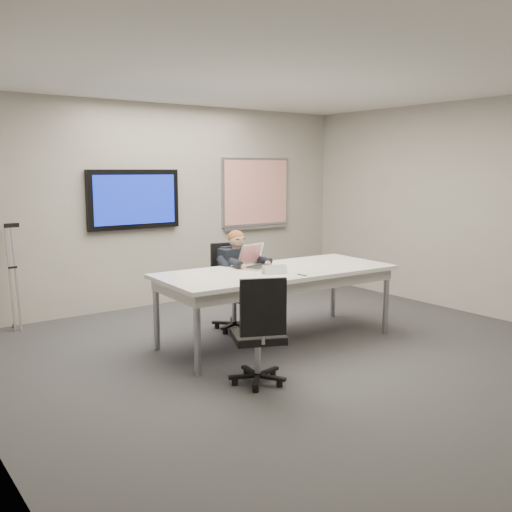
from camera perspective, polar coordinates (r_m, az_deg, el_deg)
floor at (r=5.95m, az=4.89°, el=-10.03°), size 6.00×6.00×0.02m
ceiling at (r=5.70m, az=5.27°, el=17.68°), size 6.00×6.00×0.02m
wall_back at (r=8.15m, az=-9.01°, el=5.03°), size 6.00×0.02×2.80m
wall_right at (r=7.96m, az=21.61°, el=4.44°), size 0.02×6.00×2.80m
conference_table at (r=6.27m, az=2.07°, el=-2.20°), size 2.69×1.22×0.81m
tv_display at (r=7.88m, az=-12.09°, el=5.55°), size 1.30×0.09×0.80m
whiteboard at (r=8.93m, az=-0.01°, el=6.29°), size 1.25×0.08×1.10m
office_chair_far at (r=6.86m, az=-2.34°, el=-4.67°), size 0.57×0.57×1.03m
office_chair_near at (r=5.10m, az=0.29°, el=-9.50°), size 0.63×0.63×1.00m
seated_person at (r=6.64m, az=-1.29°, el=-3.67°), size 0.38×0.65×1.20m
crutch at (r=7.34m, az=-23.14°, el=-1.78°), size 0.28×0.49×1.34m
laptop at (r=6.38m, az=-0.01°, el=-0.56°), size 0.42×0.42×0.26m
name_tent at (r=5.99m, az=1.85°, el=-1.33°), size 0.25×0.14×0.10m
pen at (r=5.92m, az=4.60°, el=-1.90°), size 0.02×0.13×0.01m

